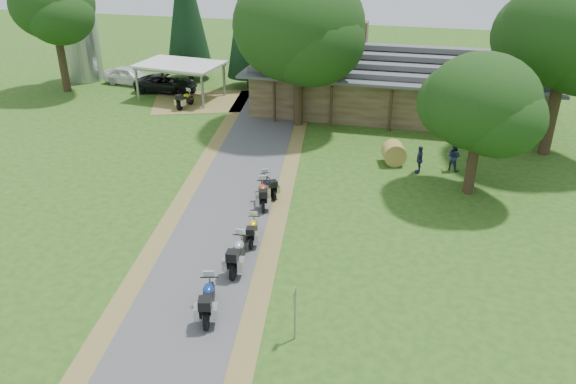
% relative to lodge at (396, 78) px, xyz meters
% --- Properties ---
extents(ground, '(120.00, 120.00, 0.00)m').
position_rel_lodge_xyz_m(ground, '(-6.00, -24.00, -2.45)').
color(ground, '#274F16').
rests_on(ground, ground).
extents(driveway, '(51.95, 51.95, 0.00)m').
position_rel_lodge_xyz_m(driveway, '(-6.50, -20.00, -2.45)').
color(driveway, '#454547').
rests_on(driveway, ground).
extents(lodge, '(21.40, 9.40, 4.90)m').
position_rel_lodge_xyz_m(lodge, '(0.00, 0.00, 0.00)').
color(lodge, brown).
rests_on(lodge, ground).
extents(silo, '(3.09, 3.09, 6.12)m').
position_rel_lodge_xyz_m(silo, '(-27.11, 2.49, 0.61)').
color(silo, gray).
rests_on(silo, ground).
extents(carport, '(6.82, 4.96, 2.76)m').
position_rel_lodge_xyz_m(carport, '(-16.65, -0.65, -1.07)').
color(carport, silver).
rests_on(carport, ground).
extents(car_white_sedan, '(3.20, 6.01, 1.91)m').
position_rel_lodge_xyz_m(car_white_sedan, '(-22.64, 1.98, -1.49)').
color(car_white_sedan, white).
rests_on(car_white_sedan, ground).
extents(car_dark_suv, '(2.62, 5.66, 2.13)m').
position_rel_lodge_xyz_m(car_dark_suv, '(-18.57, 0.57, -1.39)').
color(car_dark_suv, black).
rests_on(car_dark_suv, ground).
extents(motorcycle_row_a, '(1.22, 2.22, 1.45)m').
position_rel_lodge_xyz_m(motorcycle_row_a, '(-4.81, -25.62, -1.73)').
color(motorcycle_row_a, navy).
rests_on(motorcycle_row_a, ground).
extents(motorcycle_row_b, '(0.88, 2.19, 1.46)m').
position_rel_lodge_xyz_m(motorcycle_row_b, '(-4.73, -22.50, -1.72)').
color(motorcycle_row_b, '#94959C').
rests_on(motorcycle_row_b, ground).
extents(motorcycle_row_c, '(0.85, 1.81, 1.19)m').
position_rel_lodge_xyz_m(motorcycle_row_c, '(-4.75, -20.31, -1.86)').
color(motorcycle_row_c, '#DBBF09').
rests_on(motorcycle_row_c, ground).
extents(motorcycle_row_d, '(1.21, 2.07, 1.35)m').
position_rel_lodge_xyz_m(motorcycle_row_d, '(-5.27, -16.89, -1.78)').
color(motorcycle_row_d, '#BC4720').
rests_on(motorcycle_row_d, ground).
extents(motorcycle_row_e, '(1.52, 1.78, 1.22)m').
position_rel_lodge_xyz_m(motorcycle_row_e, '(-5.33, -15.66, -1.84)').
color(motorcycle_row_e, black).
rests_on(motorcycle_row_e, ground).
extents(motorcycle_carport_a, '(0.94, 2.04, 1.34)m').
position_rel_lodge_xyz_m(motorcycle_carport_a, '(-15.41, -2.96, -1.78)').
color(motorcycle_carport_a, '#C2BD04').
rests_on(motorcycle_carport_a, ground).
extents(person_a, '(0.59, 0.43, 2.07)m').
position_rel_lodge_xyz_m(person_a, '(4.95, -11.47, -1.42)').
color(person_a, navy).
rests_on(person_a, ground).
extents(person_b, '(0.68, 0.62, 1.95)m').
position_rel_lodge_xyz_m(person_b, '(4.05, -10.15, -1.47)').
color(person_b, navy).
rests_on(person_b, ground).
extents(person_c, '(0.42, 0.56, 1.88)m').
position_rel_lodge_xyz_m(person_c, '(2.18, -10.97, -1.51)').
color(person_c, navy).
rests_on(person_c, ground).
extents(hay_bale, '(1.55, 1.47, 1.31)m').
position_rel_lodge_xyz_m(hay_bale, '(0.69, -9.99, -1.79)').
color(hay_bale, '#A28D3B').
rests_on(hay_bale, ground).
extents(sign_post, '(0.38, 0.06, 2.13)m').
position_rel_lodge_xyz_m(sign_post, '(-1.45, -26.21, -1.38)').
color(sign_post, gray).
rests_on(sign_post, ground).
extents(oak_lodge_left, '(8.61, 8.61, 10.84)m').
position_rel_lodge_xyz_m(oak_lodge_left, '(-6.25, -4.65, 2.97)').
color(oak_lodge_left, black).
rests_on(oak_lodge_left, ground).
extents(oak_lodge_right, '(7.56, 7.56, 11.85)m').
position_rel_lodge_xyz_m(oak_lodge_right, '(9.54, -6.24, 3.48)').
color(oak_lodge_right, black).
rests_on(oak_lodge_right, ground).
extents(oak_driveway, '(5.66, 5.66, 7.98)m').
position_rel_lodge_xyz_m(oak_driveway, '(4.81, -12.94, 1.54)').
color(oak_driveway, black).
rests_on(oak_driveway, ground).
extents(oak_silo, '(6.44, 6.44, 11.18)m').
position_rel_lodge_xyz_m(oak_silo, '(-26.68, -1.17, 3.14)').
color(oak_silo, black).
rests_on(oak_silo, ground).
extents(cedar_near, '(3.64, 3.64, 11.43)m').
position_rel_lodge_xyz_m(cedar_near, '(-12.41, 3.68, 3.27)').
color(cedar_near, black).
rests_on(cedar_near, ground).
extents(cedar_far, '(3.96, 3.96, 11.81)m').
position_rel_lodge_xyz_m(cedar_far, '(-18.27, 5.01, 3.45)').
color(cedar_far, black).
rests_on(cedar_far, ground).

